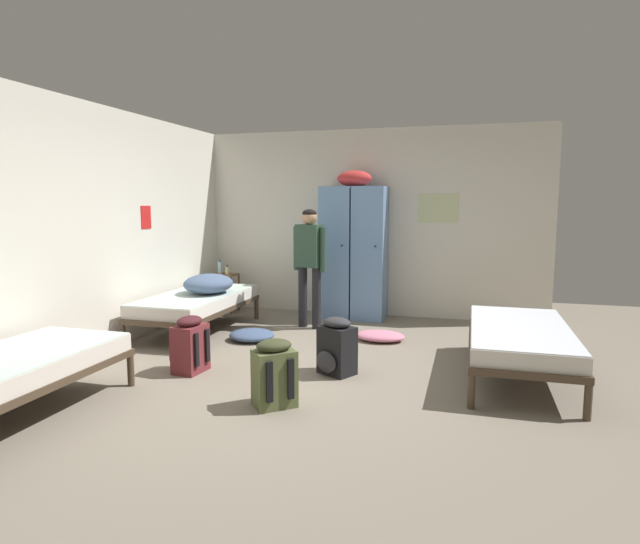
% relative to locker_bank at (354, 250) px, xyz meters
% --- Properties ---
extents(ground_plane, '(9.18, 9.18, 0.00)m').
position_rel_locker_bank_xyz_m(ground_plane, '(0.17, -2.59, -0.97)').
color(ground_plane, gray).
extents(room_backdrop, '(4.98, 5.80, 2.67)m').
position_rel_locker_bank_xyz_m(room_backdrop, '(-1.15, -1.24, 0.37)').
color(room_backdrop, silver).
rests_on(room_backdrop, ground_plane).
extents(locker_bank, '(0.90, 0.55, 2.07)m').
position_rel_locker_bank_xyz_m(locker_bank, '(0.00, 0.00, 0.00)').
color(locker_bank, '#6B93C6').
rests_on(locker_bank, ground_plane).
extents(shelf_unit, '(0.38, 0.30, 0.57)m').
position_rel_locker_bank_xyz_m(shelf_unit, '(-1.97, -0.10, -0.62)').
color(shelf_unit, brown).
rests_on(shelf_unit, ground_plane).
extents(bed_left_rear, '(0.90, 1.90, 0.49)m').
position_rel_locker_bank_xyz_m(bed_left_rear, '(-1.72, -1.38, -0.59)').
color(bed_left_rear, '#473828').
rests_on(bed_left_rear, ground_plane).
extents(bed_right, '(0.90, 1.90, 0.49)m').
position_rel_locker_bank_xyz_m(bed_right, '(2.05, -2.12, -0.59)').
color(bed_right, '#473828').
rests_on(bed_right, ground_plane).
extents(bed_left_front, '(0.90, 1.90, 0.49)m').
position_rel_locker_bank_xyz_m(bed_left_front, '(-1.72, -4.25, -0.59)').
color(bed_left_front, '#473828').
rests_on(bed_left_front, ground_plane).
extents(bedding_heap, '(0.60, 0.68, 0.25)m').
position_rel_locker_bank_xyz_m(bedding_heap, '(-1.59, -1.30, -0.36)').
color(bedding_heap, slate).
rests_on(bedding_heap, bed_left_rear).
extents(person_traveler, '(0.47, 0.28, 1.54)m').
position_rel_locker_bank_xyz_m(person_traveler, '(-0.42, -0.76, -0.04)').
color(person_traveler, black).
rests_on(person_traveler, ground_plane).
extents(water_bottle, '(0.06, 0.06, 0.21)m').
position_rel_locker_bank_xyz_m(water_bottle, '(-2.05, -0.08, -0.31)').
color(water_bottle, '#B2DBEA').
rests_on(water_bottle, shelf_unit).
extents(lotion_bottle, '(0.05, 0.05, 0.14)m').
position_rel_locker_bank_xyz_m(lotion_bottle, '(-1.90, -0.14, -0.34)').
color(lotion_bottle, beige).
rests_on(lotion_bottle, shelf_unit).
extents(backpack_black, '(0.40, 0.41, 0.55)m').
position_rel_locker_bank_xyz_m(backpack_black, '(0.39, -2.51, -0.71)').
color(backpack_black, black).
rests_on(backpack_black, ground_plane).
extents(backpack_maroon, '(0.36, 0.34, 0.55)m').
position_rel_locker_bank_xyz_m(backpack_maroon, '(-0.99, -2.83, -0.71)').
color(backpack_maroon, maroon).
rests_on(backpack_maroon, ground_plane).
extents(backpack_olive, '(0.41, 0.42, 0.55)m').
position_rel_locker_bank_xyz_m(backpack_olive, '(0.10, -3.42, -0.71)').
color(backpack_olive, '#566038').
rests_on(backpack_olive, ground_plane).
extents(clothes_pile_pink, '(0.59, 0.41, 0.11)m').
position_rel_locker_bank_xyz_m(clothes_pile_pink, '(0.58, -1.17, -0.91)').
color(clothes_pile_pink, pink).
rests_on(clothes_pile_pink, ground_plane).
extents(clothes_pile_denim, '(0.54, 0.50, 0.13)m').
position_rel_locker_bank_xyz_m(clothes_pile_denim, '(-0.89, -1.57, -0.91)').
color(clothes_pile_denim, '#42567A').
rests_on(clothes_pile_denim, ground_plane).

